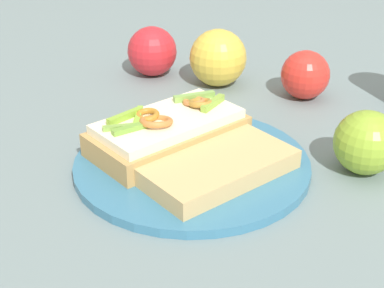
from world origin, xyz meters
TOP-DOWN VIEW (x-y plane):
  - ground_plane at (0.00, 0.00)m, footprint 2.00×2.00m
  - plate at (0.00, 0.00)m, footprint 0.26×0.26m
  - sandwich at (-0.03, -0.03)m, footprint 0.19×0.19m
  - bread_slice_side at (0.03, 0.03)m, footprint 0.17×0.18m
  - apple_0 at (-0.25, 0.03)m, footprint 0.10×0.10m
  - apple_1 at (0.00, 0.19)m, footprint 0.09×0.09m
  - apple_2 at (-0.20, 0.15)m, footprint 0.09×0.09m
  - apple_3 at (-0.28, -0.07)m, footprint 0.11×0.11m

SIDE VIEW (x-z plane):
  - ground_plane at x=0.00m, z-range 0.00..0.00m
  - plate at x=0.00m, z-range 0.00..0.01m
  - bread_slice_side at x=0.03m, z-range 0.01..0.03m
  - sandwich at x=-0.03m, z-range 0.00..0.05m
  - apple_2 at x=-0.20m, z-range 0.00..0.07m
  - apple_1 at x=0.00m, z-range 0.00..0.07m
  - apple_3 at x=-0.28m, z-range 0.00..0.08m
  - apple_0 at x=-0.25m, z-range 0.00..0.08m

